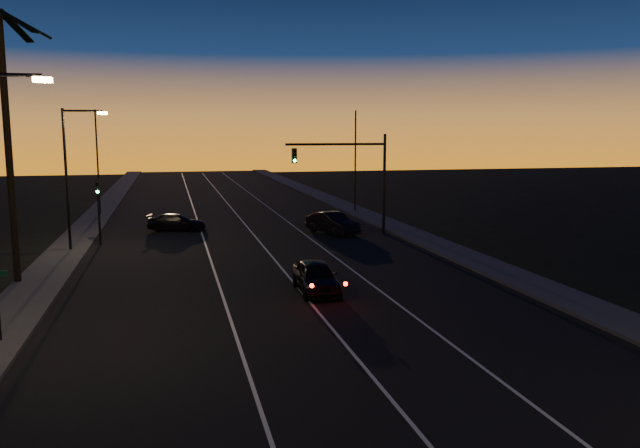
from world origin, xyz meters
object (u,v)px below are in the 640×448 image
object	(u,v)px
lead_car	(316,277)
cross_car	(177,222)
right_car	(333,223)
signal_mast	(352,166)

from	to	relation	value
lead_car	cross_car	bearing A→B (deg)	106.54
lead_car	right_car	distance (m)	16.25
signal_mast	right_car	xyz separation A→B (m)	(-1.15, 0.79, -4.01)
signal_mast	lead_car	distance (m)	16.40
cross_car	signal_mast	bearing A→B (deg)	-22.28
signal_mast	cross_car	world-z (taller)	signal_mast
lead_car	right_car	world-z (taller)	right_car
lead_car	right_car	xyz separation A→B (m)	(4.85, 15.51, 0.05)
right_car	signal_mast	bearing A→B (deg)	-34.62
signal_mast	lead_car	size ratio (longest dim) A/B	1.52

